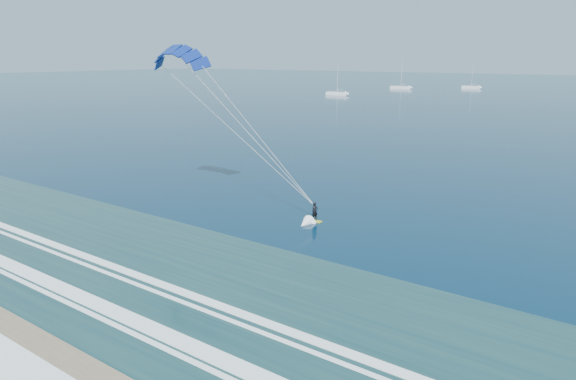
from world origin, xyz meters
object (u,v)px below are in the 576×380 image
(kitesurfer_rig, at_px, (237,121))
(sailboat_0, at_px, (337,93))
(sailboat_1, at_px, (401,87))
(sailboat_2, at_px, (471,87))

(kitesurfer_rig, height_order, sailboat_0, kitesurfer_rig)
(sailboat_1, xyz_separation_m, sailboat_2, (25.31, 20.16, -0.02))
(sailboat_1, bearing_deg, sailboat_0, -93.97)
(sailboat_0, relative_size, sailboat_1, 0.90)
(kitesurfer_rig, distance_m, sailboat_1, 196.29)
(sailboat_2, bearing_deg, kitesurfer_rig, -79.38)
(sailboat_1, distance_m, sailboat_2, 32.36)
(kitesurfer_rig, xyz_separation_m, sailboat_2, (-38.54, 205.61, -7.77))
(kitesurfer_rig, bearing_deg, sailboat_1, 109.00)
(kitesurfer_rig, xyz_separation_m, sailboat_0, (-67.38, 134.57, -7.76))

